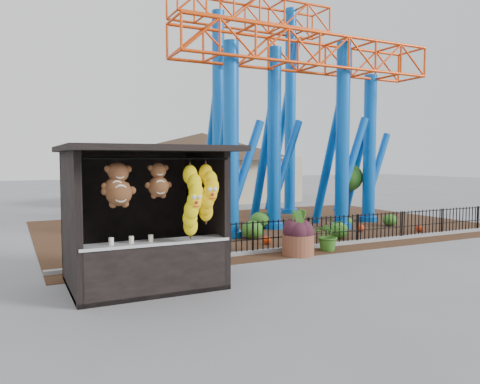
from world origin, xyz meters
name	(u,v)px	position (x,y,z in m)	size (l,w,h in m)	color
ground	(283,281)	(0.00, 0.00, 0.00)	(120.00, 120.00, 0.00)	slate
mulch_bed	(264,226)	(4.00, 8.00, 0.01)	(18.00, 12.00, 0.02)	#331E11
curb	(339,244)	(4.00, 3.00, 0.06)	(18.00, 0.18, 0.12)	gray
prize_booth	(146,219)	(-3.00, 0.90, 1.53)	(3.50, 3.40, 3.12)	black
picket_fence	(360,229)	(4.90, 3.00, 0.50)	(12.20, 0.06, 1.00)	black
roller_coaster	(285,75)	(5.12, 8.23, 6.44)	(11.00, 6.37, 10.82)	blue
terracotta_planter	(298,245)	(1.94, 2.30, 0.31)	(0.94, 0.94, 0.62)	brown
planter_foliage	(298,224)	(1.94, 2.30, 0.94)	(0.70, 0.70, 0.64)	#30131D
potted_plant	(329,235)	(3.16, 2.43, 0.50)	(0.90, 0.78, 1.00)	#2F5A1A
landscaping	(301,225)	(4.32, 5.72, 0.31)	(7.43, 4.24, 0.67)	#2B5C1B
pavilion	(202,156)	(6.00, 20.00, 3.07)	(15.00, 15.00, 4.80)	#BFAD8C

